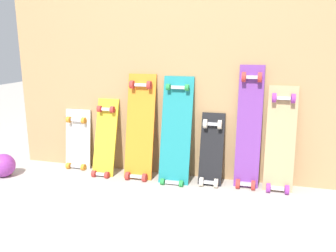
{
  "coord_description": "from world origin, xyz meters",
  "views": [
    {
      "loc": [
        0.67,
        -2.56,
        1.05
      ],
      "look_at": [
        0.0,
        -0.07,
        0.44
      ],
      "focal_mm": 36.79,
      "sensor_mm": 36.0,
      "label": 1
    }
  ],
  "objects_px": {
    "skateboard_white": "(78,143)",
    "rubber_ball": "(3,165)",
    "skateboard_black": "(211,153)",
    "skateboard_natural": "(280,143)",
    "skateboard_teal": "(176,135)",
    "skateboard_yellow": "(105,142)",
    "skateboard_purple": "(249,131)",
    "skateboard_orange": "(140,131)"
  },
  "relations": [
    {
      "from": "skateboard_yellow",
      "to": "rubber_ball",
      "type": "bearing_deg",
      "value": -159.17
    },
    {
      "from": "skateboard_natural",
      "to": "rubber_ball",
      "type": "xyz_separation_m",
      "value": [
        -2.14,
        -0.33,
        -0.26
      ]
    },
    {
      "from": "skateboard_yellow",
      "to": "skateboard_teal",
      "type": "distance_m",
      "value": 0.61
    },
    {
      "from": "skateboard_purple",
      "to": "rubber_ball",
      "type": "bearing_deg",
      "value": -170.07
    },
    {
      "from": "skateboard_teal",
      "to": "skateboard_purple",
      "type": "bearing_deg",
      "value": 4.35
    },
    {
      "from": "skateboard_yellow",
      "to": "rubber_ball",
      "type": "xyz_separation_m",
      "value": [
        -0.77,
        -0.29,
        -0.18
      ]
    },
    {
      "from": "skateboard_teal",
      "to": "rubber_ball",
      "type": "xyz_separation_m",
      "value": [
        -1.37,
        -0.29,
        -0.28
      ]
    },
    {
      "from": "skateboard_orange",
      "to": "skateboard_teal",
      "type": "relative_size",
      "value": 1.0
    },
    {
      "from": "skateboard_yellow",
      "to": "skateboard_natural",
      "type": "bearing_deg",
      "value": 1.4
    },
    {
      "from": "rubber_ball",
      "to": "skateboard_white",
      "type": "bearing_deg",
      "value": 36.46
    },
    {
      "from": "skateboard_orange",
      "to": "skateboard_purple",
      "type": "height_order",
      "value": "skateboard_purple"
    },
    {
      "from": "skateboard_teal",
      "to": "rubber_ball",
      "type": "relative_size",
      "value": 4.72
    },
    {
      "from": "skateboard_orange",
      "to": "skateboard_white",
      "type": "bearing_deg",
      "value": 174.83
    },
    {
      "from": "skateboard_white",
      "to": "rubber_ball",
      "type": "height_order",
      "value": "skateboard_white"
    },
    {
      "from": "skateboard_yellow",
      "to": "skateboard_natural",
      "type": "height_order",
      "value": "skateboard_natural"
    },
    {
      "from": "skateboard_natural",
      "to": "skateboard_yellow",
      "type": "bearing_deg",
      "value": -178.6
    },
    {
      "from": "skateboard_white",
      "to": "skateboard_yellow",
      "type": "height_order",
      "value": "skateboard_yellow"
    },
    {
      "from": "skateboard_white",
      "to": "skateboard_teal",
      "type": "bearing_deg",
      "value": -4.1
    },
    {
      "from": "skateboard_white",
      "to": "skateboard_purple",
      "type": "bearing_deg",
      "value": -0.88
    },
    {
      "from": "skateboard_white",
      "to": "skateboard_yellow",
      "type": "bearing_deg",
      "value": -12.69
    },
    {
      "from": "skateboard_orange",
      "to": "skateboard_teal",
      "type": "distance_m",
      "value": 0.3
    },
    {
      "from": "skateboard_orange",
      "to": "skateboard_yellow",
      "type": "bearing_deg",
      "value": -177.86
    },
    {
      "from": "skateboard_black",
      "to": "skateboard_purple",
      "type": "distance_m",
      "value": 0.33
    },
    {
      "from": "skateboard_yellow",
      "to": "skateboard_orange",
      "type": "relative_size",
      "value": 0.77
    },
    {
      "from": "skateboard_white",
      "to": "rubber_ball",
      "type": "xyz_separation_m",
      "value": [
        -0.48,
        -0.36,
        -0.13
      ]
    },
    {
      "from": "skateboard_black",
      "to": "rubber_ball",
      "type": "height_order",
      "value": "skateboard_black"
    },
    {
      "from": "skateboard_black",
      "to": "rubber_ball",
      "type": "xyz_separation_m",
      "value": [
        -1.64,
        -0.31,
        -0.15
      ]
    },
    {
      "from": "skateboard_teal",
      "to": "rubber_ball",
      "type": "height_order",
      "value": "skateboard_teal"
    },
    {
      "from": "skateboard_white",
      "to": "skateboard_natural",
      "type": "xyz_separation_m",
      "value": [
        1.66,
        -0.03,
        0.13
      ]
    },
    {
      "from": "skateboard_white",
      "to": "rubber_ball",
      "type": "distance_m",
      "value": 0.61
    },
    {
      "from": "skateboard_natural",
      "to": "rubber_ball",
      "type": "distance_m",
      "value": 2.18
    },
    {
      "from": "skateboard_black",
      "to": "skateboard_natural",
      "type": "relative_size",
      "value": 0.73
    },
    {
      "from": "skateboard_orange",
      "to": "rubber_ball",
      "type": "height_order",
      "value": "skateboard_orange"
    },
    {
      "from": "skateboard_black",
      "to": "rubber_ball",
      "type": "bearing_deg",
      "value": -169.32
    },
    {
      "from": "skateboard_purple",
      "to": "rubber_ball",
      "type": "distance_m",
      "value": 1.97
    },
    {
      "from": "skateboard_yellow",
      "to": "rubber_ball",
      "type": "relative_size",
      "value": 3.64
    },
    {
      "from": "skateboard_teal",
      "to": "skateboard_purple",
      "type": "distance_m",
      "value": 0.55
    },
    {
      "from": "skateboard_orange",
      "to": "rubber_ball",
      "type": "relative_size",
      "value": 4.73
    },
    {
      "from": "skateboard_black",
      "to": "skateboard_purple",
      "type": "height_order",
      "value": "skateboard_purple"
    },
    {
      "from": "skateboard_black",
      "to": "skateboard_natural",
      "type": "xyz_separation_m",
      "value": [
        0.5,
        0.02,
        0.11
      ]
    },
    {
      "from": "skateboard_white",
      "to": "skateboard_teal",
      "type": "height_order",
      "value": "skateboard_teal"
    },
    {
      "from": "skateboard_natural",
      "to": "skateboard_teal",
      "type": "bearing_deg",
      "value": -177.58
    }
  ]
}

